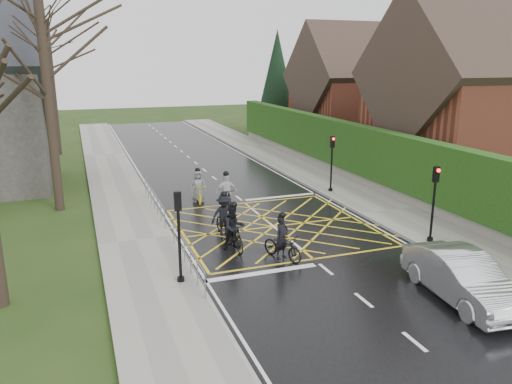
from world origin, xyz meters
TOP-DOWN VIEW (x-y plane):
  - ground at (0.00, 0.00)m, footprint 120.00×120.00m
  - road at (0.00, 0.00)m, footprint 9.00×80.00m
  - sidewalk_right at (6.00, 0.00)m, footprint 3.00×80.00m
  - sidewalk_left at (-6.00, 0.00)m, footprint 3.00×80.00m
  - stone_wall at (7.75, 6.00)m, footprint 0.50×38.00m
  - hedge at (7.75, 6.00)m, footprint 0.90×38.00m
  - house_near at (14.75, 4.00)m, footprint 11.80×9.80m
  - house_far at (14.75, 18.00)m, footprint 9.80×8.80m
  - conifer at (10.75, 26.00)m, footprint 4.60×4.60m
  - tree_near at (-9.00, 6.00)m, footprint 9.24×9.24m
  - tree_mid at (-10.00, 14.00)m, footprint 10.08×10.08m
  - tree_far at (-9.30, 22.00)m, footprint 8.40×8.40m
  - railing_south at (-4.65, -3.50)m, footprint 0.05×5.04m
  - railing_north at (-4.65, 4.00)m, footprint 0.05×6.04m
  - traffic_light_ne at (5.10, 4.20)m, footprint 0.24×0.31m
  - traffic_light_se at (5.10, -4.20)m, footprint 0.24×0.31m
  - traffic_light_sw at (-5.10, -4.50)m, footprint 0.24×0.31m
  - cyclist_rear at (-1.07, -3.53)m, footprint 1.36×1.97m
  - cyclist_back at (-2.46, -1.99)m, footprint 0.88×1.94m
  - cyclist_mid at (-2.38, -0.38)m, footprint 1.19×2.03m
  - cyclist_front at (-1.25, 3.06)m, footprint 1.09×2.02m
  - cyclist_lead at (-2.20, 5.05)m, footprint 0.87×1.94m
  - car at (2.85, -8.44)m, footprint 2.04×4.71m

SIDE VIEW (x-z plane):
  - ground at x=0.00m, z-range 0.00..0.00m
  - road at x=0.00m, z-range 0.00..0.01m
  - sidewalk_right at x=6.00m, z-range 0.00..0.15m
  - sidewalk_left at x=-6.00m, z-range 0.00..0.15m
  - stone_wall at x=7.75m, z-range 0.00..0.70m
  - cyclist_rear at x=-1.07m, z-range -0.32..1.49m
  - cyclist_lead at x=-2.20m, z-range -0.28..1.54m
  - cyclist_mid at x=-2.38m, z-range -0.26..1.68m
  - cyclist_back at x=-2.46m, z-range -0.24..1.70m
  - cyclist_front at x=-1.25m, z-range -0.26..1.73m
  - car at x=2.85m, z-range 0.00..1.51m
  - railing_south at x=-4.65m, z-range 0.27..1.29m
  - railing_north at x=-4.65m, z-range 0.27..1.30m
  - traffic_light_ne at x=5.10m, z-range 0.06..3.27m
  - traffic_light_se at x=5.10m, z-range 0.06..3.27m
  - traffic_light_sw at x=-5.10m, z-range 0.06..3.27m
  - hedge at x=7.75m, z-range 0.70..3.50m
  - house_far at x=14.75m, z-range -0.79..9.51m
  - house_near at x=14.75m, z-range -0.92..10.38m
  - conifer at x=10.75m, z-range -0.01..9.99m
  - tree_far at x=-9.30m, z-range 1.99..12.39m
  - tree_near at x=-9.00m, z-range 2.19..13.63m
  - tree_mid at x=-10.00m, z-range 2.39..14.87m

